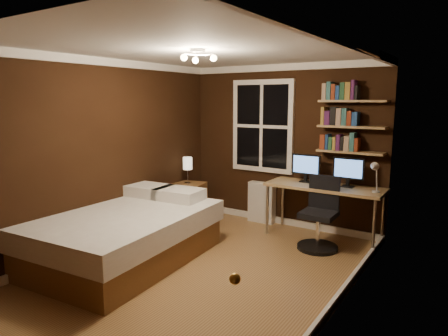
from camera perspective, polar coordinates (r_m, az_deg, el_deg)
The scene contains 24 objects.
floor at distance 4.87m, azimuth -2.73°, elevation -14.11°, with size 4.20×4.20×0.00m, color brown.
wall_back at distance 6.32m, azimuth 8.42°, elevation 3.10°, with size 3.20×0.04×2.50m, color black.
wall_left at distance 5.60m, azimuth -16.24°, elevation 1.97°, with size 0.04×4.20×2.50m, color black.
wall_right at distance 3.81m, azimuth 16.98°, elevation -1.58°, with size 0.04×4.20×2.50m, color black.
ceiling at distance 4.49m, azimuth -3.00°, elevation 16.50°, with size 3.20×4.20×0.02m, color white.
window at distance 6.41m, azimuth 5.50°, elevation 5.95°, with size 1.06×0.06×1.46m, color white.
door at distance 2.49m, azimuth 6.09°, elevation -12.70°, with size 0.03×0.82×2.05m, color black, non-canonical shape.
door_knob at distance 2.27m, azimuth 1.56°, elevation -15.56°, with size 0.06×0.06×0.06m, color gold.
ceiling_fixture at distance 4.40m, azimuth -3.79°, elevation 15.33°, with size 0.44×0.44×0.18m, color beige, non-canonical shape.
bookshelf_lower at distance 5.84m, azimuth 17.58°, elevation 2.20°, with size 0.92×0.22×0.03m, color tan.
books_row_lower at distance 5.82m, azimuth 17.65°, elevation 3.47°, with size 0.54×0.16×0.23m, color maroon, non-canonical shape.
bookshelf_middle at distance 5.80m, azimuth 17.76°, elevation 5.63°, with size 0.92×0.22×0.03m, color tan.
books_row_middle at distance 5.80m, azimuth 17.83°, elevation 6.91°, with size 0.42×0.16×0.23m, color navy, non-canonical shape.
bookshelf_upper at distance 5.79m, azimuth 17.94°, elevation 9.08°, with size 0.92×0.22×0.03m, color tan.
books_row_upper at distance 5.79m, azimuth 18.01°, elevation 10.37°, with size 0.48×0.16×0.23m, color #225032, non-canonical shape.
bed at distance 5.16m, azimuth -14.05°, elevation -9.12°, with size 1.80×2.38×0.76m.
nightstand at distance 6.65m, azimuth -5.14°, elevation -4.79°, with size 0.49×0.49×0.61m, color brown.
bedside_lamp at distance 6.54m, azimuth -5.21°, elevation -0.35°, with size 0.15×0.15×0.43m, color #F0E5C9, non-canonical shape.
radiator at distance 6.51m, azimuth 5.42°, elevation -4.90°, with size 0.44×0.15×0.65m, color silver.
desk at distance 5.81m, azimuth 14.13°, elevation -3.02°, with size 1.63×0.61×0.77m.
monitor_left at distance 5.95m, azimuth 11.62°, elevation -0.04°, with size 0.42×0.12×0.41m, color black, non-canonical shape.
monitor_right at distance 5.75m, azimuth 17.34°, elevation -0.61°, with size 0.42×0.12×0.41m, color black, non-canonical shape.
desk_lamp at distance 5.46m, azimuth 20.82°, elevation -1.19°, with size 0.14×0.32×0.44m, color silver, non-canonical shape.
office_chair at distance 5.51m, azimuth 13.48°, elevation -7.47°, with size 0.53×0.53×0.97m.
Camera 1 is at (2.62, -3.60, 1.97)m, focal length 32.00 mm.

